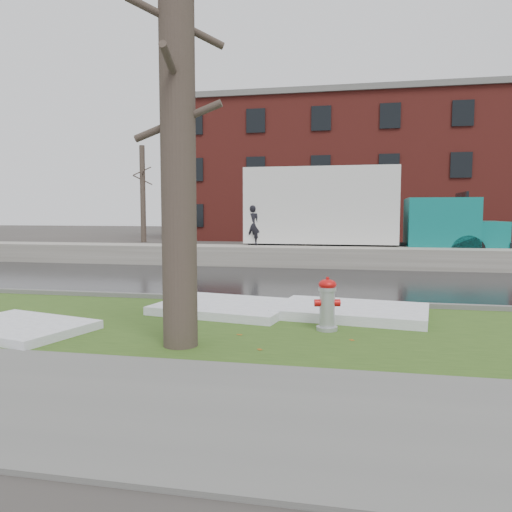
% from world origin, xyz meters
% --- Properties ---
extents(ground, '(120.00, 120.00, 0.00)m').
position_xyz_m(ground, '(0.00, 0.00, 0.00)').
color(ground, '#47423D').
rests_on(ground, ground).
extents(verge, '(60.00, 4.50, 0.04)m').
position_xyz_m(verge, '(0.00, -1.25, 0.02)').
color(verge, '#2D4818').
rests_on(verge, ground).
extents(sidewalk, '(60.00, 3.00, 0.05)m').
position_xyz_m(sidewalk, '(0.00, -5.00, 0.03)').
color(sidewalk, slate).
rests_on(sidewalk, ground).
extents(road, '(60.00, 7.00, 0.03)m').
position_xyz_m(road, '(0.00, 4.50, 0.01)').
color(road, black).
rests_on(road, ground).
extents(parking_lot, '(60.00, 9.00, 0.03)m').
position_xyz_m(parking_lot, '(0.00, 13.00, 0.01)').
color(parking_lot, slate).
rests_on(parking_lot, ground).
extents(curb, '(60.00, 0.15, 0.14)m').
position_xyz_m(curb, '(0.00, 1.00, 0.07)').
color(curb, slate).
rests_on(curb, ground).
extents(snowbank, '(60.00, 1.60, 0.75)m').
position_xyz_m(snowbank, '(0.00, 8.70, 0.38)').
color(snowbank, '#A8A39A').
rests_on(snowbank, ground).
extents(brick_building, '(26.00, 12.00, 10.00)m').
position_xyz_m(brick_building, '(2.00, 30.00, 5.00)').
color(brick_building, maroon).
rests_on(brick_building, ground).
extents(bg_tree_left, '(1.40, 1.62, 6.50)m').
position_xyz_m(bg_tree_left, '(-12.00, 22.00, 3.33)').
color(bg_tree_left, brown).
rests_on(bg_tree_left, ground).
extents(bg_tree_center, '(1.40, 1.62, 6.50)m').
position_xyz_m(bg_tree_center, '(-6.00, 26.00, 3.33)').
color(bg_tree_center, brown).
rests_on(bg_tree_center, ground).
extents(fire_hydrant, '(0.45, 0.41, 0.90)m').
position_xyz_m(fire_hydrant, '(1.73, -1.39, 0.52)').
color(fire_hydrant, '#ADAFB6').
rests_on(fire_hydrant, verge).
extents(tree, '(1.33, 1.58, 6.38)m').
position_xyz_m(tree, '(-0.35, -2.80, 3.25)').
color(tree, brown).
rests_on(tree, verge).
extents(box_truck, '(11.30, 2.80, 3.77)m').
position_xyz_m(box_truck, '(2.02, 10.53, 1.99)').
color(box_truck, black).
rests_on(box_truck, ground).
extents(worker, '(0.66, 0.54, 1.55)m').
position_xyz_m(worker, '(-1.75, 9.30, 1.53)').
color(worker, black).
rests_on(worker, snowbank).
extents(snow_patch_near, '(2.91, 2.43, 0.16)m').
position_xyz_m(snow_patch_near, '(-0.35, -0.10, 0.12)').
color(snow_patch_near, white).
rests_on(snow_patch_near, verge).
extents(snow_patch_far, '(2.53, 2.10, 0.14)m').
position_xyz_m(snow_patch_far, '(-3.30, -2.50, 0.11)').
color(snow_patch_far, white).
rests_on(snow_patch_far, verge).
extents(snow_patch_side, '(3.03, 2.19, 0.18)m').
position_xyz_m(snow_patch_side, '(2.13, -0.10, 0.13)').
color(snow_patch_side, white).
rests_on(snow_patch_side, verge).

